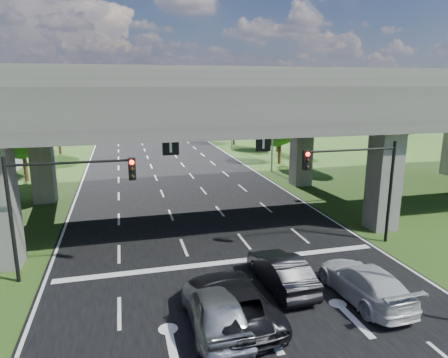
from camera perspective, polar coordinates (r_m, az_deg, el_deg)
name	(u,v)px	position (r m, az deg, el deg)	size (l,w,h in m)	color
ground	(246,296)	(18.35, 3.10, -16.38)	(160.00, 160.00, 0.00)	#2B4A17
road	(201,222)	(27.20, -3.29, -6.18)	(18.00, 120.00, 0.03)	black
overpass	(194,102)	(27.63, -4.34, 10.87)	(80.00, 15.00, 10.00)	#3E3B38
signal_right	(359,175)	(23.48, 18.73, 0.56)	(5.76, 0.54, 6.00)	black
signal_left	(60,194)	(19.94, -22.44, -1.94)	(5.76, 0.54, 6.00)	black
streetlight_far	(269,117)	(42.07, 6.51, 8.83)	(3.38, 0.25, 10.00)	gray
streetlight_beyond	(229,108)	(57.26, 0.72, 10.09)	(3.38, 0.25, 10.00)	gray
tree_left_near	(22,131)	(42.37, -26.92, 6.12)	(4.50, 4.50, 7.80)	black
tree_left_mid	(9,130)	(50.86, -28.31, 6.21)	(3.91, 3.90, 6.76)	black
tree_left_far	(57,115)	(57.87, -22.72, 8.41)	(4.80, 4.80, 8.32)	black
tree_right_near	(281,125)	(46.98, 8.11, 7.60)	(4.20, 4.20, 7.28)	black
tree_right_mid	(279,122)	(55.51, 7.81, 8.14)	(3.91, 3.90, 6.76)	black
tree_right_far	(234,113)	(61.70, 1.50, 9.37)	(4.50, 4.50, 7.80)	black
car_silver	(215,308)	(15.83, -1.31, -17.92)	(2.00, 4.98, 1.70)	#A5A9AD
car_dark	(281,271)	(18.85, 8.14, -12.91)	(1.64, 4.69, 1.55)	black
car_white	(364,282)	(18.77, 19.38, -13.75)	(2.11, 5.20, 1.51)	silver
car_trailing	(232,301)	(16.39, 1.15, -17.04)	(2.58, 5.61, 1.56)	black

